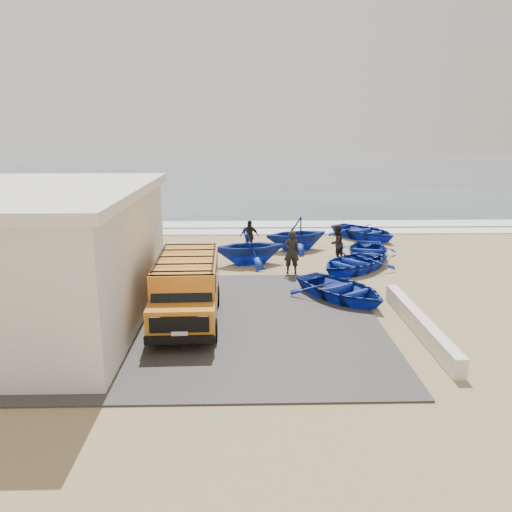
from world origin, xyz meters
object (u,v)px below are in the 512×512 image
object	(u,v)px
parapet	(419,324)
fisherman_front	(291,252)
boat_near_left	(341,289)
boat_far_left	(296,234)
building	(8,257)
fisherman_middle	(336,243)
boat_far_right	(364,231)
boat_mid_left	(249,246)
van	(187,287)
boat_near_right	(353,263)
fisherman_back	(249,236)
boat_mid_right	(367,251)

from	to	relation	value
parapet	fisherman_front	xyz separation A→B (m)	(-3.29, 6.36, 0.65)
boat_near_left	boat_far_left	bearing A→B (deg)	61.18
building	fisherman_middle	bearing A→B (deg)	32.97
parapet	fisherman_front	distance (m)	7.19
boat_near_left	boat_far_right	xyz separation A→B (m)	(3.19, 10.09, 0.02)
building	fisherman_middle	world-z (taller)	building
boat_mid_left	fisherman_middle	bearing A→B (deg)	-93.97
van	boat_near_right	bearing A→B (deg)	38.64
boat_near_right	boat_far_right	xyz separation A→B (m)	(2.01, 6.49, 0.03)
fisherman_middle	boat_near_left	bearing A→B (deg)	35.02
building	van	size ratio (longest dim) A/B	1.91
boat_near_right	boat_far_left	world-z (taller)	boat_far_left
boat_far_left	fisherman_back	world-z (taller)	boat_far_left
boat_near_left	boat_mid_right	bearing A→B (deg)	32.37
van	fisherman_middle	bearing A→B (deg)	48.62
boat_mid_left	fisherman_back	world-z (taller)	boat_mid_left
boat_mid_right	fisherman_front	bearing A→B (deg)	-134.91
building	boat_near_right	size ratio (longest dim) A/B	2.49
boat_mid_right	fisherman_back	xyz separation A→B (m)	(-5.51, 1.58, 0.41)
fisherman_front	boat_mid_left	bearing A→B (deg)	-46.67
boat_far_left	fisherman_front	world-z (taller)	fisherman_front
van	fisherman_middle	xyz separation A→B (m)	(6.10, 7.33, -0.29)
boat_far_left	fisherman_front	distance (m)	4.26
building	fisherman_front	xyz separation A→B (m)	(9.21, 5.36, -1.24)
boat_mid_left	van	bearing A→B (deg)	151.51
boat_far_left	boat_far_right	distance (m)	4.79
parapet	van	distance (m)	7.24
van	fisherman_back	distance (m)	9.26
boat_far_left	fisherman_middle	size ratio (longest dim) A/B	1.93
van	boat_far_left	bearing A→B (deg)	63.16
boat_mid_left	boat_near_right	bearing A→B (deg)	-117.94
boat_near_right	boat_mid_right	xyz separation A→B (m)	(1.11, 1.95, 0.01)
boat_near_right	boat_far_left	distance (m)	4.47
boat_far_right	boat_mid_left	bearing A→B (deg)	-178.02
fisherman_front	fisherman_back	world-z (taller)	fisherman_front
fisherman_middle	fisherman_back	bearing A→B (deg)	-69.53
fisherman_back	van	bearing A→B (deg)	-113.30
boat_near_right	boat_mid_left	bearing A→B (deg)	-148.60
boat_mid_left	fisherman_middle	world-z (taller)	boat_mid_left
boat_mid_right	fisherman_back	distance (m)	5.74
boat_far_right	fisherman_front	bearing A→B (deg)	-161.65
building	boat_far_left	world-z (taller)	building
boat_near_left	boat_far_left	distance (m)	7.62
parapet	boat_far_left	xyz separation A→B (m)	(-2.65, 10.57, 0.57)
fisherman_middle	building	bearing A→B (deg)	-13.72
boat_near_right	fisherman_middle	xyz separation A→B (m)	(-0.38, 1.84, 0.44)
parapet	boat_near_right	world-z (taller)	boat_near_right
boat_near_right	boat_mid_left	size ratio (longest dim) A/B	1.18
boat_far_left	boat_near_right	bearing A→B (deg)	9.80
boat_mid_right	fisherman_front	distance (m)	4.41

